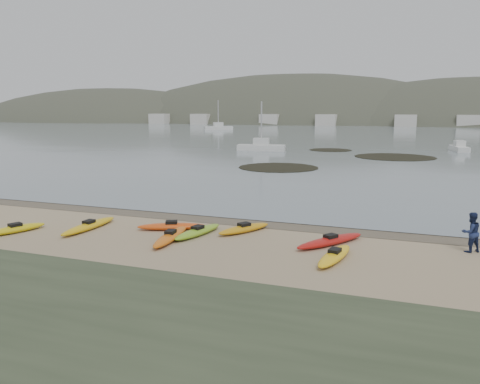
% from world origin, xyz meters
% --- Properties ---
extents(ground, '(600.00, 600.00, 0.00)m').
position_xyz_m(ground, '(0.00, 0.00, 0.00)').
color(ground, tan).
rests_on(ground, ground).
extents(wet_sand, '(60.00, 60.00, 0.00)m').
position_xyz_m(wet_sand, '(0.00, -0.30, 0.00)').
color(wet_sand, brown).
rests_on(wet_sand, ground).
extents(water, '(1200.00, 1200.00, 0.00)m').
position_xyz_m(water, '(0.00, 300.00, 0.01)').
color(water, slate).
rests_on(water, ground).
extents(kayaks, '(16.83, 6.79, 0.34)m').
position_xyz_m(kayaks, '(-0.90, -4.11, 0.17)').
color(kayaks, yellow).
rests_on(kayaks, ground).
extents(person_east, '(1.03, 0.97, 1.68)m').
position_xyz_m(person_east, '(10.94, -2.19, 0.84)').
color(person_east, navy).
rests_on(person_east, ground).
extents(kelp_mats, '(19.60, 29.27, 0.04)m').
position_xyz_m(kelp_mats, '(1.48, 33.74, 0.03)').
color(kelp_mats, black).
rests_on(kelp_mats, water).
extents(moored_boats, '(93.51, 71.85, 1.22)m').
position_xyz_m(moored_boats, '(9.52, 82.89, 0.55)').
color(moored_boats, silver).
rests_on(moored_boats, ground).
extents(far_town, '(199.00, 5.00, 4.00)m').
position_xyz_m(far_town, '(6.00, 145.00, 2.00)').
color(far_town, beige).
rests_on(far_town, ground).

